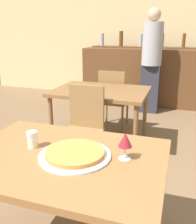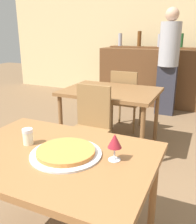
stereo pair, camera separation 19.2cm
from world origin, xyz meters
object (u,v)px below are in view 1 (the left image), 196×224
(chair_far_side_front, at_px, (84,124))
(wine_glass, at_px, (125,141))
(chair_far_side_back, at_px, (113,97))
(pizza_tray, at_px, (75,154))
(person_standing, at_px, (152,58))
(cheese_shaker, at_px, (32,139))

(chair_far_side_front, relative_size, wine_glass, 5.61)
(wine_glass, bearing_deg, chair_far_side_back, 106.70)
(chair_far_side_back, xyz_separation_m, pizza_tray, (0.37, -2.24, 0.24))
(chair_far_side_back, bearing_deg, wine_glass, 106.70)
(pizza_tray, bearing_deg, wine_glass, 12.35)
(person_standing, bearing_deg, chair_far_side_back, -111.58)
(chair_far_side_back, relative_size, cheese_shaker, 8.54)
(chair_far_side_front, xyz_separation_m, cheese_shaker, (0.07, -1.04, 0.28))
(person_standing, bearing_deg, wine_glass, -85.57)
(wine_glass, bearing_deg, chair_far_side_front, 123.01)
(cheese_shaker, height_order, person_standing, person_standing)
(person_standing, bearing_deg, cheese_shaker, -95.83)
(chair_far_side_back, relative_size, pizza_tray, 2.12)
(chair_far_side_front, xyz_separation_m, chair_far_side_back, (0.00, 1.17, 0.00))
(pizza_tray, height_order, cheese_shaker, cheese_shaker)
(cheese_shaker, xyz_separation_m, wine_glass, (0.58, 0.03, 0.06))
(cheese_shaker, bearing_deg, pizza_tray, -5.28)
(cheese_shaker, distance_m, person_standing, 3.26)
(chair_far_side_front, bearing_deg, person_standing, 79.55)
(chair_far_side_front, distance_m, pizza_tray, 1.16)
(chair_far_side_back, height_order, person_standing, person_standing)
(person_standing, xyz_separation_m, wine_glass, (0.25, -3.20, -0.13))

